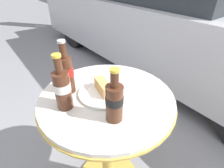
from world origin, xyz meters
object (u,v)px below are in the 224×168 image
cola_bottle_left (114,101)px  cola_bottle_center (66,73)px  bistro_table (107,128)px  cola_bottle_right (62,88)px  lunch_plate_near (105,91)px  parked_car (169,16)px

cola_bottle_left → cola_bottle_center: (-0.27, -0.06, 0.01)m
cola_bottle_center → bistro_table: bearing=40.8°
cola_bottle_right → lunch_plate_near: 0.20m
bistro_table → lunch_plate_near: size_ratio=3.06×
cola_bottle_left → parked_car: (-1.15, 1.89, -0.15)m
lunch_plate_near → parked_car: parked_car is taller
cola_bottle_center → lunch_plate_near: size_ratio=1.04×
lunch_plate_near → parked_car: bearing=118.7°
cola_bottle_left → lunch_plate_near: 0.18m
bistro_table → parked_car: size_ratio=0.16×
parked_car → lunch_plate_near: bearing=-61.3°
bistro_table → cola_bottle_center: (-0.14, -0.12, 0.31)m
cola_bottle_right → lunch_plate_near: cola_bottle_right is taller
bistro_table → cola_bottle_center: 0.36m
cola_bottle_left → lunch_plate_near: cola_bottle_left is taller
cola_bottle_left → parked_car: size_ratio=0.05×
cola_bottle_left → parked_car: 2.22m
cola_bottle_center → parked_car: bearing=114.3°
parked_car → cola_bottle_center: bearing=-65.7°
bistro_table → cola_bottle_center: bearing=-139.2°
cola_bottle_left → cola_bottle_right: bearing=-146.5°
bistro_table → parked_car: 2.09m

